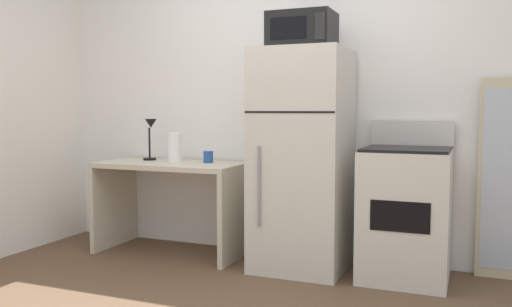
{
  "coord_description": "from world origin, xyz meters",
  "views": [
    {
      "loc": [
        1.31,
        -2.45,
        1.18
      ],
      "look_at": [
        -0.14,
        1.1,
        0.87
      ],
      "focal_mm": 37.47,
      "sensor_mm": 36.0,
      "label": 1
    }
  ],
  "objects": [
    {
      "name": "microwave",
      "position": [
        0.14,
        1.29,
        1.75
      ],
      "size": [
        0.46,
        0.35,
        0.26
      ],
      "color": "black",
      "rests_on": "refrigerator"
    },
    {
      "name": "coffee_mug",
      "position": [
        -0.69,
        1.41,
        0.8
      ],
      "size": [
        0.08,
        0.08,
        0.09
      ],
      "primitive_type": "cylinder",
      "color": "#264C99",
      "rests_on": "desk"
    },
    {
      "name": "desk",
      "position": [
        -0.98,
        1.32,
        0.53
      ],
      "size": [
        1.2,
        0.61,
        0.75
      ],
      "color": "beige",
      "rests_on": "ground"
    },
    {
      "name": "paper_towel_roll",
      "position": [
        -0.97,
        1.36,
        0.87
      ],
      "size": [
        0.11,
        0.11,
        0.24
      ],
      "primitive_type": "cylinder",
      "color": "white",
      "rests_on": "desk"
    },
    {
      "name": "refrigerator",
      "position": [
        0.14,
        1.31,
        0.81
      ],
      "size": [
        0.65,
        0.67,
        1.62
      ],
      "color": "beige",
      "rests_on": "ground"
    },
    {
      "name": "leaning_mirror",
      "position": [
        1.57,
        1.59,
        0.7
      ],
      "size": [
        0.44,
        0.03,
        1.4
      ],
      "color": "#C6B793",
      "rests_on": "ground"
    },
    {
      "name": "wall_back_white",
      "position": [
        0.0,
        1.7,
        1.3
      ],
      "size": [
        5.0,
        0.1,
        2.6
      ],
      "primitive_type": "cube",
      "color": "white",
      "rests_on": "ground"
    },
    {
      "name": "oven_range",
      "position": [
        0.89,
        1.33,
        0.47
      ],
      "size": [
        0.59,
        0.61,
        1.1
      ],
      "color": "beige",
      "rests_on": "ground"
    },
    {
      "name": "desk_lamp",
      "position": [
        -1.23,
        1.41,
        0.99
      ],
      "size": [
        0.14,
        0.12,
        0.35
      ],
      "color": "black",
      "rests_on": "desk"
    }
  ]
}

